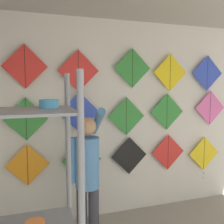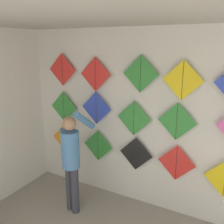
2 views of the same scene
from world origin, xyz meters
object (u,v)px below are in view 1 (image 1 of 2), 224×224
object	(u,v)px
kite_6	(79,112)
kite_14	(207,73)
kite_7	(126,116)
kite_11	(78,71)
kite_5	(26,119)
kite_0	(28,165)
kite_9	(210,108)
kite_3	(168,152)
kite_12	(132,68)
kite_8	(167,112)
shopkeeper	(87,172)
kite_13	(170,73)
kite_1	(82,160)
kite_2	(129,156)
kite_4	(204,155)
kite_10	(25,66)

from	to	relation	value
kite_6	kite_14	bearing A→B (deg)	0.00
kite_7	kite_11	bearing A→B (deg)	180.00
kite_5	kite_7	xyz separation A→B (m)	(1.36, 0.00, -0.02)
kite_0	kite_9	distance (m)	2.89
kite_0	kite_3	size ratio (longest dim) A/B	1.00
kite_6	kite_7	world-z (taller)	kite_6
kite_12	kite_8	bearing A→B (deg)	0.00
shopkeeper	kite_7	world-z (taller)	kite_7
kite_0	kite_13	size ratio (longest dim) A/B	1.00
kite_11	kite_9	bearing A→B (deg)	0.00
kite_9	kite_12	bearing A→B (deg)	180.00
kite_5	kite_6	world-z (taller)	kite_6
kite_13	kite_0	bearing A→B (deg)	180.00
kite_1	kite_7	size ratio (longest dim) A/B	1.00
kite_0	kite_2	size ratio (longest dim) A/B	1.00
kite_3	kite_13	size ratio (longest dim) A/B	1.00
shopkeeper	kite_5	xyz separation A→B (m)	(-0.64, 0.66, 0.54)
kite_14	kite_13	bearing A→B (deg)	180.00
kite_2	kite_0	bearing A→B (deg)	180.00
kite_2	kite_14	distance (m)	1.79
kite_2	kite_8	xyz separation A→B (m)	(0.61, 0.00, 0.63)
shopkeeper	kite_11	size ratio (longest dim) A/B	2.98
kite_4	kite_9	distance (m)	0.78
kite_10	kite_0	bearing A→B (deg)	180.00
kite_0	kite_1	distance (m)	0.71
kite_10	kite_14	world-z (taller)	kite_10
shopkeeper	kite_6	size ratio (longest dim) A/B	2.98
kite_12	kite_13	world-z (taller)	kite_12
kite_2	kite_7	distance (m)	0.59
kite_5	kite_13	xyz separation A→B (m)	(2.06, 0.00, 0.62)
kite_1	kite_8	xyz separation A→B (m)	(1.31, 0.00, 0.63)
kite_0	kite_9	size ratio (longest dim) A/B	1.00
kite_6	kite_13	world-z (taller)	kite_13
kite_0	kite_12	world-z (taller)	kite_12
kite_6	kite_10	size ratio (longest dim) A/B	1.00
kite_2	kite_11	distance (m)	1.42
kite_7	kite_8	distance (m)	0.66
kite_6	kite_3	bearing A→B (deg)	0.00
kite_0	kite_10	size ratio (longest dim) A/B	1.00
kite_8	kite_13	size ratio (longest dim) A/B	1.00
kite_5	kite_10	distance (m)	0.66
shopkeeper	kite_13	size ratio (longest dim) A/B	2.98
shopkeeper	kite_11	world-z (taller)	kite_11
kite_3	kite_9	xyz separation A→B (m)	(0.75, 0.00, 0.67)
kite_8	kite_6	bearing A→B (deg)	180.00
kite_4	kite_0	bearing A→B (deg)	179.99
shopkeeper	kite_0	xyz separation A→B (m)	(-0.64, 0.66, -0.06)
kite_0	kite_5	world-z (taller)	kite_5
kite_6	kite_7	distance (m)	0.68
kite_1	kite_4	distance (m)	2.02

